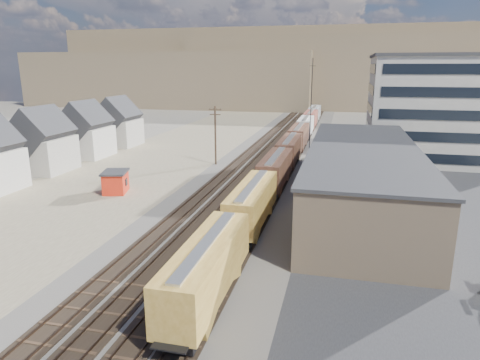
% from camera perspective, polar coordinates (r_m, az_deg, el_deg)
% --- Properties ---
extents(ground, '(300.00, 300.00, 0.00)m').
position_cam_1_polar(ground, '(33.85, -10.12, -14.27)').
color(ground, '#6B6356').
rests_on(ground, ground).
extents(ballast_bed, '(18.00, 200.00, 0.06)m').
position_cam_1_polar(ballast_bed, '(79.60, 4.31, 3.01)').
color(ballast_bed, '#4C4742').
rests_on(ballast_bed, ground).
extents(dirt_yard, '(24.00, 180.00, 0.03)m').
position_cam_1_polar(dirt_yard, '(76.13, -12.00, 2.16)').
color(dirt_yard, '#72634E').
rests_on(dirt_yard, ground).
extents(asphalt_lot, '(26.00, 120.00, 0.04)m').
position_cam_1_polar(asphalt_lot, '(64.74, 21.61, -0.80)').
color(asphalt_lot, '#232326').
rests_on(asphalt_lot, ground).
extents(rail_tracks, '(11.40, 200.00, 0.24)m').
position_cam_1_polar(rail_tracks, '(79.67, 3.92, 3.09)').
color(rail_tracks, black).
rests_on(rail_tracks, ground).
extents(freight_train, '(3.00, 119.74, 4.46)m').
position_cam_1_polar(freight_train, '(80.79, 7.28, 5.10)').
color(freight_train, black).
rests_on(freight_train, ground).
extents(warehouse, '(12.40, 40.40, 7.25)m').
position_cam_1_polar(warehouse, '(53.50, 15.91, 0.57)').
color(warehouse, tan).
rests_on(warehouse, ground).
extents(office_tower, '(22.60, 18.60, 18.45)m').
position_cam_1_polar(office_tower, '(83.62, 24.52, 8.70)').
color(office_tower, '#9E998E').
rests_on(office_tower, ground).
extents(utility_pole_north, '(2.20, 0.32, 10.00)m').
position_cam_1_polar(utility_pole_north, '(72.86, -3.30, 6.13)').
color(utility_pole_north, '#382619').
rests_on(utility_pole_north, ground).
extents(radio_mast, '(1.20, 0.16, 18.00)m').
position_cam_1_polar(radio_mast, '(87.44, 9.46, 9.94)').
color(radio_mast, black).
rests_on(radio_mast, ground).
extents(townhouse_row, '(8.15, 68.16, 10.47)m').
position_cam_1_polar(townhouse_row, '(70.67, -27.84, 3.36)').
color(townhouse_row, '#B7B2A8').
rests_on(townhouse_row, ground).
extents(hills_north, '(265.00, 80.00, 32.00)m').
position_cam_1_polar(hills_north, '(195.22, 10.28, 14.00)').
color(hills_north, brown).
rests_on(hills_north, ground).
extents(maintenance_shed, '(4.09, 4.73, 2.96)m').
position_cam_1_polar(maintenance_shed, '(59.30, -16.26, -0.22)').
color(maintenance_shed, red).
rests_on(maintenance_shed, ground).
extents(parked_car_red, '(2.00, 4.05, 1.33)m').
position_cam_1_polar(parked_car_red, '(38.37, 23.63, -10.59)').
color(parked_car_red, '#9A1A0E').
rests_on(parked_car_red, ground).
extents(parked_car_blue, '(4.92, 6.65, 1.68)m').
position_cam_1_polar(parked_car_blue, '(83.93, 20.89, 3.25)').
color(parked_car_blue, navy).
rests_on(parked_car_blue, ground).
extents(parked_car_far, '(2.73, 4.28, 1.36)m').
position_cam_1_polar(parked_car_far, '(80.44, 27.03, 2.00)').
color(parked_car_far, white).
rests_on(parked_car_far, ground).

